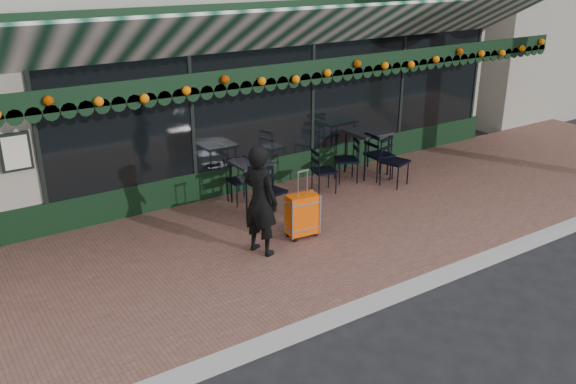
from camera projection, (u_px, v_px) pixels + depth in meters
ground at (402, 292)px, 7.85m from camera, size 80.00×80.00×0.00m
sidewalk at (312, 232)px, 9.38m from camera, size 18.00×4.00×0.15m
curb at (407, 290)px, 7.76m from camera, size 18.00×0.16×0.15m
restaurant_building at (155, 44)px, 13.11m from camera, size 12.00×9.60×4.50m
neighbor_building_right at (529, 9)px, 19.89m from camera, size 12.00×8.00×4.80m
woman at (260, 200)px, 8.31m from camera, size 0.53×0.66×1.56m
suitcase at (302, 215)px, 8.93m from camera, size 0.48×0.30×1.03m
cafe_table_a at (368, 135)px, 11.39m from camera, size 0.68×0.68×0.84m
cafe_table_b at (252, 166)px, 10.00m from camera, size 0.61×0.61×0.75m
chair_a_left at (346, 160)px, 11.13m from camera, size 0.54×0.54×0.81m
chair_a_right at (379, 155)px, 11.26m from camera, size 0.47×0.47×0.90m
chair_a_front at (395, 162)px, 10.94m from camera, size 0.55×0.55×0.88m
chair_b_left at (240, 181)px, 10.17m from camera, size 0.39×0.39×0.77m
chair_b_right at (324, 171)px, 10.61m from camera, size 0.47×0.47×0.78m
chair_b_front at (272, 192)px, 9.71m from camera, size 0.45×0.45×0.76m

